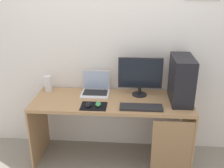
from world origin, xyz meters
The scene contains 11 objects.
ground_plane centered at (0.00, 0.00, 0.00)m, with size 8.00×8.00×0.00m, color gray.
wall_back centered at (0.00, 0.33, 1.30)m, with size 4.00×0.05×2.60m.
desk centered at (0.02, -0.01, 0.61)m, with size 1.67×0.59×0.75m.
pc_tower centered at (0.70, 0.03, 0.98)m, with size 0.21×0.43×0.47m, color black.
monitor centered at (0.29, 0.14, 0.98)m, with size 0.47×0.16×0.42m.
laptop centered at (-0.20, 0.17, 0.80)m, with size 0.31×0.24×0.25m.
speaker centered at (-0.73, 0.19, 0.83)m, with size 0.08×0.08×0.18m, color silver.
keyboard centered at (0.30, -0.17, 0.76)m, with size 0.42×0.14×0.02m, color #232326.
mousepad centered at (-0.17, -0.16, 0.75)m, with size 0.26×0.20×0.01m, color black.
mouse_left centered at (-0.13, -0.15, 0.77)m, with size 0.06×0.10×0.03m, color #338C4C.
mouse_right centered at (-0.22, -0.18, 0.77)m, with size 0.06×0.10×0.03m, color black.
Camera 1 is at (0.18, -2.52, 1.94)m, focal length 42.56 mm.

